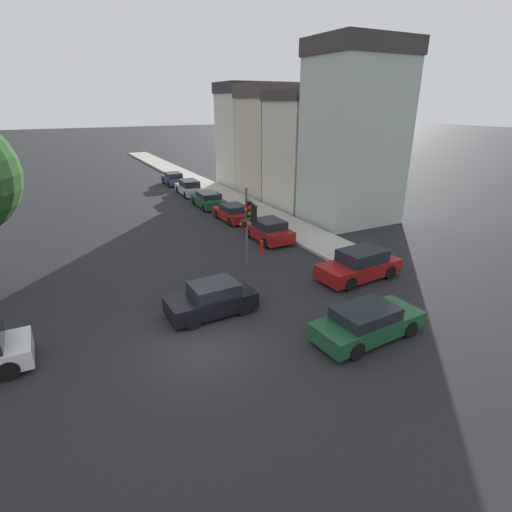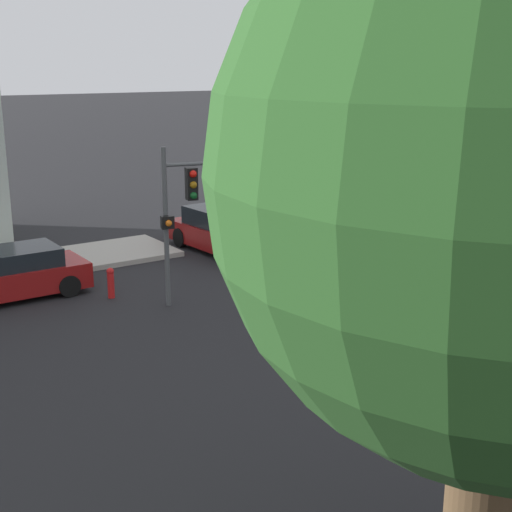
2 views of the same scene
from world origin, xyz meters
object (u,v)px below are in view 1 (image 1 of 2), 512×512
at_px(parked_car_0, 269,230).
at_px(parked_car_3, 189,188).
at_px(crossing_car_3, 212,299).
at_px(parked_car_4, 173,179).
at_px(parked_car_1, 233,213).
at_px(fire_hydrant, 262,247).
at_px(crossing_car_1, 367,323).
at_px(parked_car_2, 208,200).
at_px(crossing_car_2, 360,265).
at_px(traffic_signal, 249,216).

distance_m(parked_car_0, parked_car_3, 16.18).
height_order(crossing_car_3, parked_car_0, parked_car_0).
xyz_separation_m(parked_car_0, parked_car_4, (0.06, 22.12, -0.03)).
distance_m(parked_car_0, parked_car_1, 5.55).
bearing_deg(fire_hydrant, crossing_car_1, -94.13).
bearing_deg(parked_car_4, parked_car_0, -178.91).
height_order(parked_car_0, parked_car_1, parked_car_0).
distance_m(parked_car_1, parked_car_2, 5.01).
distance_m(crossing_car_2, parked_car_0, 7.80).
bearing_deg(crossing_car_1, parked_car_4, 82.60).
bearing_deg(parked_car_3, parked_car_4, 0.87).
relative_size(crossing_car_3, parked_car_2, 0.90).
bearing_deg(parked_car_0, parked_car_4, -0.37).
distance_m(crossing_car_1, parked_car_3, 28.57).
height_order(parked_car_0, parked_car_3, parked_car_3).
bearing_deg(crossing_car_3, parked_car_0, -134.90).
distance_m(parked_car_2, fire_hydrant, 12.81).
distance_m(crossing_car_2, parked_car_4, 29.85).
relative_size(parked_car_0, parked_car_2, 0.90).
xyz_separation_m(crossing_car_1, parked_car_3, (2.35, 28.47, 0.05)).
xyz_separation_m(crossing_car_1, parked_car_2, (2.21, 22.85, -0.01)).
bearing_deg(parked_car_1, crossing_car_1, 170.79).
relative_size(parked_car_0, fire_hydrant, 4.26).
xyz_separation_m(crossing_car_2, parked_car_0, (-1.19, 7.71, -0.05)).
bearing_deg(traffic_signal, parked_car_4, -85.06).
distance_m(traffic_signal, parked_car_4, 26.43).
xyz_separation_m(crossing_car_1, crossing_car_2, (3.62, 4.57, 0.09)).
height_order(traffic_signal, parked_car_3, traffic_signal).
bearing_deg(parked_car_0, parked_car_2, 1.04).
bearing_deg(traffic_signal, crossing_car_1, 109.76).
xyz_separation_m(parked_car_2, fire_hydrant, (-1.47, -12.72, -0.15)).
height_order(crossing_car_2, parked_car_3, crossing_car_2).
distance_m(parked_car_3, fire_hydrant, 18.41).
xyz_separation_m(parked_car_1, parked_car_4, (0.17, 16.56, 0.04)).
height_order(crossing_car_2, parked_car_0, crossing_car_2).
distance_m(crossing_car_1, parked_car_1, 17.99).
bearing_deg(crossing_car_1, parked_car_1, 79.33).
relative_size(crossing_car_1, parked_car_2, 1.10).
height_order(crossing_car_1, crossing_car_2, crossing_car_2).
height_order(crossing_car_3, parked_car_1, crossing_car_3).
height_order(parked_car_3, fire_hydrant, parked_car_3).
bearing_deg(parked_car_0, traffic_signal, 138.51).
bearing_deg(crossing_car_1, traffic_signal, 93.86).
height_order(crossing_car_2, parked_car_2, crossing_car_2).
height_order(parked_car_1, parked_car_3, parked_car_3).
height_order(parked_car_4, fire_hydrant, parked_car_4).
distance_m(traffic_signal, fire_hydrant, 3.64).
xyz_separation_m(traffic_signal, parked_car_0, (3.48, 3.96, -2.41)).
xyz_separation_m(parked_car_3, fire_hydrant, (-1.62, -18.34, -0.21)).
bearing_deg(crossing_car_2, traffic_signal, -42.09).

